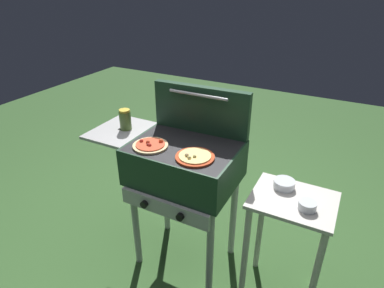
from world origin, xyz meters
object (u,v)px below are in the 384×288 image
at_px(sauce_jar, 125,120).
at_px(topping_bowl_near, 284,184).
at_px(topping_bowl_far, 307,206).
at_px(prep_table, 288,229).
at_px(pizza_cheese, 195,157).
at_px(grill, 182,166).
at_px(pizza_pepperoni, 150,145).

distance_m(sauce_jar, topping_bowl_near, 1.06).
xyz_separation_m(sauce_jar, topping_bowl_far, (1.18, -0.08, -0.21)).
relative_size(sauce_jar, prep_table, 0.18).
height_order(pizza_cheese, topping_bowl_near, pizza_cheese).
bearing_deg(grill, topping_bowl_far, -3.89).
distance_m(pizza_cheese, topping_bowl_far, 0.63).
bearing_deg(pizza_pepperoni, pizza_cheese, -0.20).
distance_m(grill, topping_bowl_far, 0.75).
relative_size(prep_table, topping_bowl_far, 8.06).
relative_size(pizza_cheese, topping_bowl_near, 1.84).
xyz_separation_m(sauce_jar, prep_table, (1.11, -0.02, -0.44)).
bearing_deg(pizza_cheese, pizza_pepperoni, 179.80).
distance_m(pizza_pepperoni, prep_table, 0.92).
distance_m(grill, prep_table, 0.71).
relative_size(grill, pizza_pepperoni, 4.60).
relative_size(pizza_cheese, pizza_pepperoni, 1.05).
bearing_deg(grill, pizza_cheese, -36.95).
bearing_deg(topping_bowl_near, sauce_jar, -176.66).
distance_m(pizza_cheese, sauce_jar, 0.59).
height_order(topping_bowl_near, topping_bowl_far, same).
bearing_deg(pizza_cheese, topping_bowl_far, 4.89).
height_order(grill, pizza_pepperoni, pizza_pepperoni).
distance_m(grill, topping_bowl_near, 0.61).
relative_size(pizza_cheese, sauce_jar, 1.62).
bearing_deg(sauce_jar, grill, -3.41).
distance_m(sauce_jar, prep_table, 1.19).
xyz_separation_m(grill, topping_bowl_far, (0.75, -0.05, 0.00)).
relative_size(grill, topping_bowl_far, 10.46).
relative_size(grill, topping_bowl_near, 8.08).
relative_size(pizza_cheese, topping_bowl_far, 2.38).
xyz_separation_m(pizza_cheese, topping_bowl_near, (0.46, 0.19, -0.15)).
distance_m(pizza_cheese, pizza_pepperoni, 0.29).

